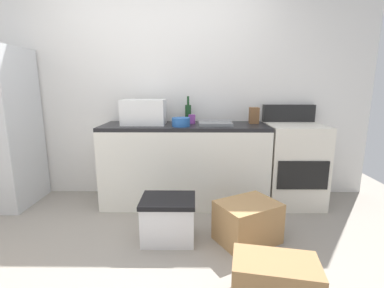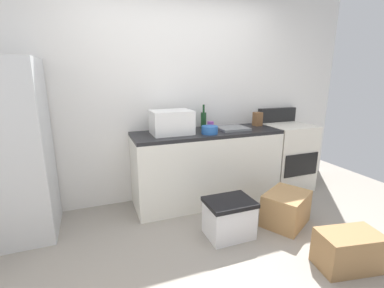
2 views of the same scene
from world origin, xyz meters
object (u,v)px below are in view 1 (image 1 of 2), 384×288
object	(u,v)px
coffee_mug	(192,119)
knife_block	(254,115)
cardboard_box_medium	(247,222)
stove_oven	(293,163)
storage_bin	(168,219)
mixing_bowl	(181,122)
microwave	(144,112)
cardboard_box_large	(274,284)
wine_bottle	(188,113)

from	to	relation	value
coffee_mug	knife_block	size ratio (longest dim) A/B	0.56
knife_block	cardboard_box_medium	distance (m)	1.25
stove_oven	coffee_mug	size ratio (longest dim) A/B	11.00
stove_oven	storage_bin	size ratio (longest dim) A/B	2.39
cardboard_box_medium	coffee_mug	bearing A→B (deg)	118.16
stove_oven	storage_bin	xyz separation A→B (m)	(-1.33, -0.82, -0.27)
coffee_mug	mixing_bowl	xyz separation A→B (m)	(-0.11, -0.22, -0.00)
microwave	cardboard_box_medium	bearing A→B (deg)	-39.97
coffee_mug	cardboard_box_large	xyz separation A→B (m)	(0.51, -1.65, -0.79)
cardboard_box_large	wine_bottle	bearing A→B (deg)	107.33
storage_bin	mixing_bowl	bearing A→B (deg)	83.05
stove_oven	storage_bin	bearing A→B (deg)	-148.44
microwave	knife_block	bearing A→B (deg)	3.94
mixing_bowl	cardboard_box_medium	size ratio (longest dim) A/B	0.39
stove_oven	microwave	world-z (taller)	microwave
microwave	knife_block	distance (m)	1.22
cardboard_box_large	coffee_mug	bearing A→B (deg)	107.14
coffee_mug	cardboard_box_large	distance (m)	1.90
mixing_bowl	knife_block	bearing A→B (deg)	16.45
microwave	wine_bottle	distance (m)	0.51
stove_oven	coffee_mug	distance (m)	1.24
microwave	coffee_mug	world-z (taller)	microwave
wine_bottle	mixing_bowl	bearing A→B (deg)	-101.23
knife_block	storage_bin	distance (m)	1.50
stove_oven	wine_bottle	world-z (taller)	wine_bottle
mixing_bowl	stove_oven	bearing A→B (deg)	6.72
stove_oven	wine_bottle	bearing A→B (deg)	170.79
coffee_mug	mixing_bowl	size ratio (longest dim) A/B	0.53
cardboard_box_large	storage_bin	world-z (taller)	storage_bin
coffee_mug	stove_oven	bearing A→B (deg)	-3.57
cardboard_box_medium	stove_oven	bearing A→B (deg)	51.97
wine_bottle	cardboard_box_medium	size ratio (longest dim) A/B	0.61
mixing_bowl	cardboard_box_medium	world-z (taller)	mixing_bowl
cardboard_box_large	storage_bin	bearing A→B (deg)	132.78
stove_oven	microwave	distance (m)	1.76
stove_oven	cardboard_box_medium	bearing A→B (deg)	-128.03
stove_oven	cardboard_box_large	world-z (taller)	stove_oven
coffee_mug	cardboard_box_medium	world-z (taller)	coffee_mug
knife_block	mixing_bowl	size ratio (longest dim) A/B	0.95
microwave	coffee_mug	size ratio (longest dim) A/B	4.60
microwave	wine_bottle	size ratio (longest dim) A/B	1.53
storage_bin	cardboard_box_large	bearing A→B (deg)	-47.22
knife_block	storage_bin	bearing A→B (deg)	-134.40
coffee_mug	storage_bin	world-z (taller)	coffee_mug
wine_bottle	mixing_bowl	distance (m)	0.35
mixing_bowl	cardboard_box_large	distance (m)	1.74
wine_bottle	cardboard_box_medium	xyz separation A→B (m)	(0.53, -1.03, -0.83)
cardboard_box_medium	storage_bin	xyz separation A→B (m)	(-0.68, 0.02, 0.02)
stove_oven	coffee_mug	bearing A→B (deg)	176.43
wine_bottle	knife_block	bearing A→B (deg)	-7.69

